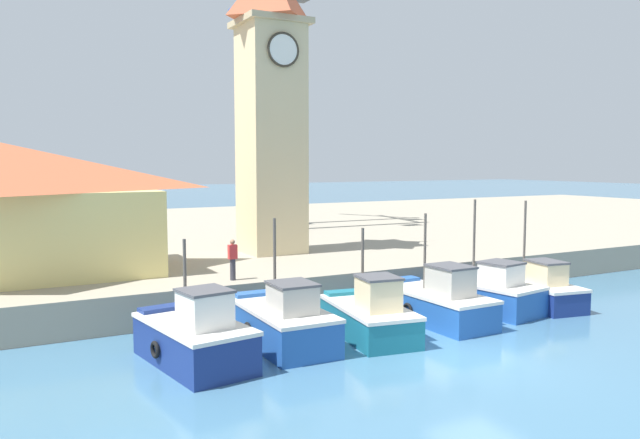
{
  "coord_description": "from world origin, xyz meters",
  "views": [
    {
      "loc": [
        -13.0,
        -13.95,
        6.02
      ],
      "look_at": [
        0.01,
        10.1,
        3.5
      ],
      "focal_mm": 35.0,
      "sensor_mm": 36.0,
      "label": 1
    }
  ],
  "objects": [
    {
      "name": "clock_tower",
      "position": [
        0.02,
        15.34,
        9.22
      ],
      "size": [
        3.34,
        3.34,
        16.36
      ],
      "color": "beige",
      "rests_on": "quay_wharf"
    },
    {
      "name": "port_crane_near",
      "position": [
        4.37,
        24.96,
        9.8
      ],
      "size": [
        3.39,
        8.91,
        21.14
      ],
      "color": "#353539",
      "rests_on": "quay_wharf"
    },
    {
      "name": "fishing_boat_left_inner",
      "position": [
        -1.46,
        3.79,
        0.74
      ],
      "size": [
        2.68,
        4.71,
        3.73
      ],
      "color": "#196B7F",
      "rests_on": "ground"
    },
    {
      "name": "fishing_boat_left_outer",
      "position": [
        -4.51,
        4.33,
        0.78
      ],
      "size": [
        2.31,
        4.85,
        4.16
      ],
      "color": "#2356A8",
      "rests_on": "ground"
    },
    {
      "name": "fishing_boat_center",
      "position": [
        4.77,
        4.78,
        0.74
      ],
      "size": [
        2.88,
        4.87,
        4.5
      ],
      "color": "#2356A8",
      "rests_on": "ground"
    },
    {
      "name": "fishing_boat_mid_right",
      "position": [
        7.37,
        4.66,
        0.68
      ],
      "size": [
        2.63,
        5.22,
        4.37
      ],
      "color": "navy",
      "rests_on": "ground"
    },
    {
      "name": "ground_plane",
      "position": [
        0.0,
        0.0,
        0.0
      ],
      "size": [
        300.0,
        300.0,
        0.0
      ],
      "primitive_type": "plane",
      "color": "teal"
    },
    {
      "name": "quay_wharf",
      "position": [
        0.0,
        28.1,
        0.69
      ],
      "size": [
        120.0,
        40.0,
        1.38
      ],
      "primitive_type": "cube",
      "color": "#9E937F",
      "rests_on": "ground"
    },
    {
      "name": "fishing_boat_mid_left",
      "position": [
        1.85,
        4.29,
        0.76
      ],
      "size": [
        2.23,
        5.07,
        4.07
      ],
      "color": "#2356A8",
      "rests_on": "ground"
    },
    {
      "name": "port_crane_far",
      "position": [
        7.1,
        28.44,
        8.98
      ],
      "size": [
        3.29,
        8.19,
        19.49
      ],
      "color": "navy",
      "rests_on": "quay_wharf"
    },
    {
      "name": "fishing_boat_far_left",
      "position": [
        -7.66,
        3.76,
        0.82
      ],
      "size": [
        2.79,
        4.68,
        3.72
      ],
      "color": "navy",
      "rests_on": "ground"
    },
    {
      "name": "dock_worker_near_tower",
      "position": [
        -4.47,
        9.05,
        2.22
      ],
      "size": [
        0.34,
        0.22,
        1.62
      ],
      "color": "#33333D",
      "rests_on": "quay_wharf"
    }
  ]
}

